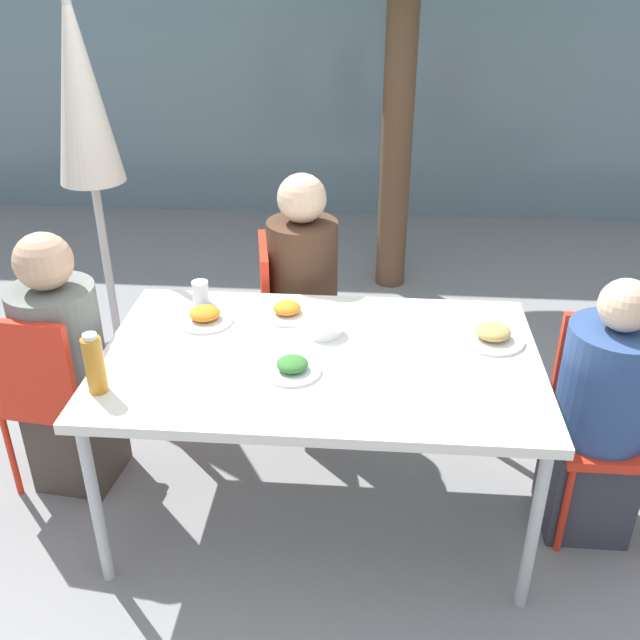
# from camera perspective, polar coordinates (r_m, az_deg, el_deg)

# --- Properties ---
(ground_plane) EXTENTS (24.00, 24.00, 0.00)m
(ground_plane) POSITION_cam_1_polar(r_m,az_deg,el_deg) (3.16, 0.00, -14.63)
(ground_plane) COLOR gray
(building_facade) EXTENTS (10.00, 0.20, 3.00)m
(building_facade) POSITION_cam_1_polar(r_m,az_deg,el_deg) (6.12, 3.00, 22.12)
(building_facade) COLOR slate
(building_facade) RESTS_ON ground
(dining_table) EXTENTS (1.66, 1.02, 0.76)m
(dining_table) POSITION_cam_1_polar(r_m,az_deg,el_deg) (2.73, 0.00, -3.67)
(dining_table) COLOR silver
(dining_table) RESTS_ON ground
(chair_left) EXTENTS (0.44, 0.44, 0.88)m
(chair_left) POSITION_cam_1_polar(r_m,az_deg,el_deg) (3.16, -21.09, -5.02)
(chair_left) COLOR red
(chair_left) RESTS_ON ground
(person_left) EXTENTS (0.35, 0.35, 1.17)m
(person_left) POSITION_cam_1_polar(r_m,az_deg,el_deg) (3.18, -19.71, -3.88)
(person_left) COLOR #473D33
(person_left) RESTS_ON ground
(chair_right) EXTENTS (0.40, 0.40, 0.88)m
(chair_right) POSITION_cam_1_polar(r_m,az_deg,el_deg) (3.05, 22.02, -6.56)
(chair_right) COLOR red
(chair_right) RESTS_ON ground
(person_right) EXTENTS (0.36, 0.36, 1.11)m
(person_right) POSITION_cam_1_polar(r_m,az_deg,el_deg) (2.97, 21.48, -7.47)
(person_right) COLOR #383842
(person_right) RESTS_ON ground
(chair_far) EXTENTS (0.47, 0.47, 0.88)m
(chair_far) POSITION_cam_1_polar(r_m,az_deg,el_deg) (3.53, -2.71, 0.67)
(chair_far) COLOR red
(chair_far) RESTS_ON ground
(person_far) EXTENTS (0.35, 0.35, 1.23)m
(person_far) POSITION_cam_1_polar(r_m,az_deg,el_deg) (3.46, -1.36, 1.38)
(person_far) COLOR black
(person_far) RESTS_ON ground
(closed_umbrella) EXTENTS (0.36, 0.36, 2.01)m
(closed_umbrella) POSITION_cam_1_polar(r_m,az_deg,el_deg) (3.75, -18.45, 15.82)
(closed_umbrella) COLOR #333333
(closed_umbrella) RESTS_ON ground
(plate_0) EXTENTS (0.23, 0.23, 0.06)m
(plate_0) POSITION_cam_1_polar(r_m,az_deg,el_deg) (2.96, -9.19, 0.28)
(plate_0) COLOR white
(plate_0) RESTS_ON dining_table
(plate_1) EXTENTS (0.25, 0.25, 0.07)m
(plate_1) POSITION_cam_1_polar(r_m,az_deg,el_deg) (2.86, 13.63, -1.18)
(plate_1) COLOR white
(plate_1) RESTS_ON dining_table
(plate_2) EXTENTS (0.21, 0.21, 0.06)m
(plate_2) POSITION_cam_1_polar(r_m,az_deg,el_deg) (2.59, -2.22, -3.81)
(plate_2) COLOR white
(plate_2) RESTS_ON dining_table
(plate_3) EXTENTS (0.21, 0.21, 0.06)m
(plate_3) POSITION_cam_1_polar(r_m,az_deg,el_deg) (2.97, -2.65, 0.72)
(plate_3) COLOR white
(plate_3) RESTS_ON dining_table
(bottle) EXTENTS (0.07, 0.07, 0.23)m
(bottle) POSITION_cam_1_polar(r_m,az_deg,el_deg) (2.56, -17.60, -3.38)
(bottle) COLOR #B7751E
(bottle) RESTS_ON dining_table
(drinking_cup) EXTENTS (0.07, 0.07, 0.10)m
(drinking_cup) POSITION_cam_1_polar(r_m,az_deg,el_deg) (3.11, -9.54, 2.22)
(drinking_cup) COLOR silver
(drinking_cup) RESTS_ON dining_table
(salad_bowl) EXTENTS (0.15, 0.15, 0.06)m
(salad_bowl) POSITION_cam_1_polar(r_m,az_deg,el_deg) (2.83, 0.20, -0.55)
(salad_bowl) COLOR white
(salad_bowl) RESTS_ON dining_table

